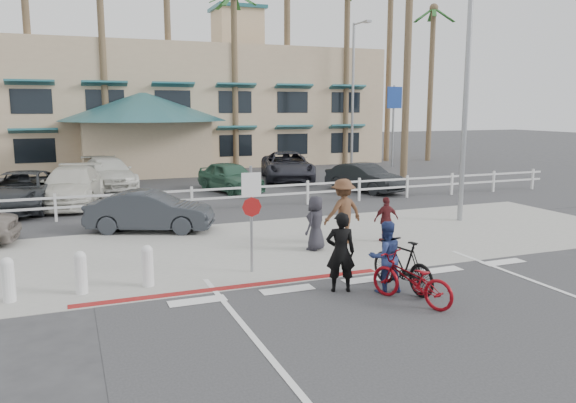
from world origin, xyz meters
name	(u,v)px	position (x,y,z in m)	size (l,w,h in m)	color
ground	(381,288)	(0.00, 0.00, 0.00)	(140.00, 140.00, 0.00)	#333335
bike_path	(435,318)	(0.00, -2.00, 0.00)	(12.00, 16.00, 0.01)	#333335
sidewalk_plaza	(302,243)	(0.00, 4.50, 0.01)	(22.00, 7.00, 0.01)	gray
cross_street	(259,218)	(0.00, 8.50, 0.00)	(40.00, 5.00, 0.01)	#333335
parking_lot	(200,185)	(0.00, 18.00, 0.00)	(50.00, 16.00, 0.01)	#333335
curb_red	(236,287)	(-3.00, 1.20, 0.01)	(7.00, 0.25, 0.02)	maroon
rail_fence	(254,196)	(0.50, 10.50, 0.50)	(29.40, 0.16, 1.00)	silver
building	(185,84)	(2.00, 31.00, 5.65)	(28.00, 16.00, 11.30)	tan
sign_post	(251,214)	(-2.30, 2.20, 1.45)	(0.50, 0.10, 2.90)	gray
bollard_0	(148,266)	(-4.80, 2.00, 0.47)	(0.26, 0.26, 0.95)	silver
bollard_1	(81,273)	(-6.20, 2.00, 0.47)	(0.26, 0.26, 0.95)	silver
bollard_2	(8,280)	(-7.60, 2.00, 0.47)	(0.26, 0.26, 0.95)	silver
streetlight_0	(466,91)	(6.50, 5.50, 4.50)	(0.60, 2.00, 9.00)	gray
streetlight_1	(353,96)	(12.00, 24.00, 4.75)	(0.60, 2.00, 9.50)	gray
info_sign	(393,125)	(14.00, 22.00, 2.80)	(1.20, 0.16, 5.60)	navy
palm_2	(27,36)	(-8.00, 26.00, 8.00)	(4.00, 4.00, 16.00)	#1F5021
palm_3	(103,55)	(-4.00, 25.00, 7.00)	(4.00, 4.00, 14.00)	#1F5021
palm_4	(168,50)	(0.00, 26.00, 7.50)	(4.00, 4.00, 15.00)	#1F5021
palm_5	(235,67)	(4.00, 25.00, 6.50)	(4.00, 4.00, 13.00)	#1F5021
palm_6	(287,39)	(8.00, 26.00, 8.50)	(4.00, 4.00, 17.00)	#1F5021
palm_7	(346,63)	(12.00, 25.00, 7.00)	(4.00, 4.00, 14.00)	#1F5021
palm_8	(389,58)	(16.00, 26.00, 7.50)	(4.00, 4.00, 15.00)	#1F5021
palm_9	(431,72)	(19.00, 25.00, 6.50)	(4.00, 4.00, 13.00)	#1F5021
palm_11	(408,50)	(11.00, 16.00, 7.00)	(4.00, 4.00, 14.00)	#1F5021
bike_red	(411,280)	(0.04, -1.10, 0.50)	(0.67, 1.91, 1.00)	maroon
rider_red	(341,252)	(-0.96, 0.11, 0.88)	(0.64, 0.42, 1.76)	black
bike_black	(402,265)	(0.34, -0.31, 0.58)	(0.54, 1.91, 1.15)	black
rider_black	(385,257)	(-0.07, -0.26, 0.78)	(0.76, 0.59, 1.57)	navy
pedestrian_a	(343,211)	(1.09, 4.00, 0.96)	(1.24, 0.71, 1.92)	brown
pedestrian_child	(386,219)	(2.40, 3.73, 0.67)	(0.79, 0.33, 1.35)	#5A1B1E
pedestrian_b	(316,223)	(0.03, 3.59, 0.77)	(0.75, 0.49, 1.54)	#25232B
car_white_sedan	(150,211)	(-3.93, 7.76, 0.66)	(1.39, 3.98, 1.31)	#272B31
lot_car_0	(21,191)	(-8.05, 13.42, 0.75)	(2.50, 5.43, 1.51)	#26292D
lot_car_1	(72,186)	(-6.22, 13.97, 0.77)	(2.17, 5.34, 1.55)	silver
lot_car_2	(230,177)	(0.82, 15.11, 0.71)	(1.69, 4.19, 1.43)	#2D5843
lot_car_3	(365,178)	(6.76, 12.84, 0.67)	(1.41, 4.05, 1.33)	black
lot_car_4	(108,173)	(-4.44, 18.72, 0.74)	(2.06, 5.07, 1.47)	silver
lot_car_5	(287,166)	(4.91, 18.14, 0.78)	(2.58, 5.60, 1.56)	#262730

